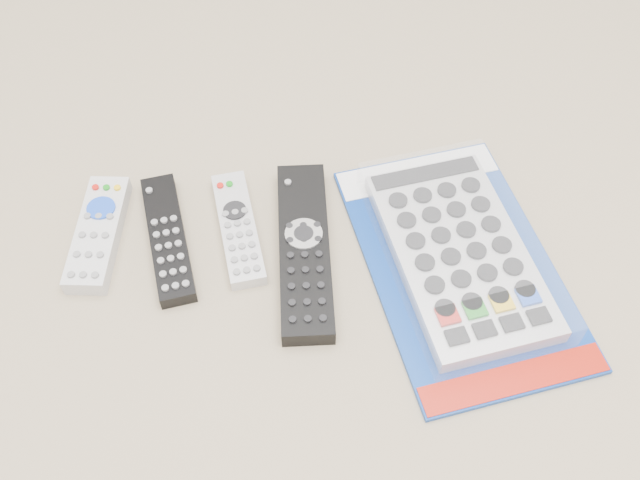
{
  "coord_description": "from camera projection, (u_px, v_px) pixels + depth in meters",
  "views": [
    {
      "loc": [
        0.03,
        -0.56,
        0.74
      ],
      "look_at": [
        0.07,
        -0.03,
        0.01
      ],
      "focal_mm": 40.0,
      "sensor_mm": 36.0,
      "label": 1
    }
  ],
  "objects": [
    {
      "name": "jumbo_remote_packaged",
      "position": [
        460.0,
        252.0,
        0.88
      ],
      "size": [
        0.29,
        0.4,
        0.05
      ],
      "rotation": [
        0.0,
        0.0,
        0.19
      ],
      "color": "navy",
      "rests_on": "ground"
    },
    {
      "name": "remote_slim_black",
      "position": [
        168.0,
        238.0,
        0.9
      ],
      "size": [
        0.08,
        0.2,
        0.02
      ],
      "rotation": [
        0.0,
        0.0,
        0.19
      ],
      "color": "black",
      "rests_on": "ground"
    },
    {
      "name": "remote_small_grey",
      "position": [
        98.0,
        233.0,
        0.91
      ],
      "size": [
        0.07,
        0.18,
        0.03
      ],
      "rotation": [
        0.0,
        0.0,
        -0.1
      ],
      "color": "#B7B7B9",
      "rests_on": "ground"
    },
    {
      "name": "remote_large_black",
      "position": [
        304.0,
        249.0,
        0.89
      ],
      "size": [
        0.07,
        0.26,
        0.03
      ],
      "rotation": [
        0.0,
        0.0,
        -0.02
      ],
      "color": "black",
      "rests_on": "ground"
    },
    {
      "name": "remote_silver_dvd",
      "position": [
        238.0,
        228.0,
        0.91
      ],
      "size": [
        0.07,
        0.18,
        0.02
      ],
      "rotation": [
        0.0,
        0.0,
        0.15
      ],
      "color": "silver",
      "rests_on": "ground"
    }
  ]
}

